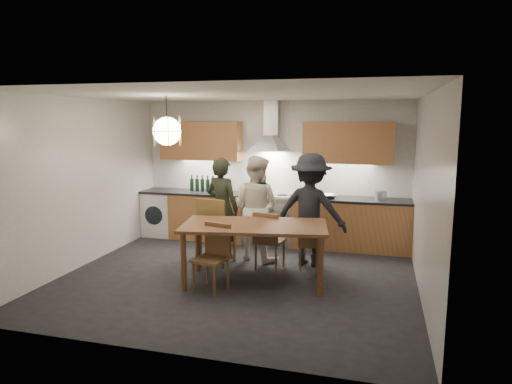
% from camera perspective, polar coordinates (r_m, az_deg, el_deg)
% --- Properties ---
extents(ground, '(5.00, 5.00, 0.00)m').
position_cam_1_polar(ground, '(6.74, -2.31, -10.60)').
color(ground, black).
rests_on(ground, ground).
extents(room_shell, '(5.02, 4.52, 2.61)m').
position_cam_1_polar(room_shell, '(6.37, -2.41, 4.02)').
color(room_shell, white).
rests_on(room_shell, ground).
extents(counter_run, '(5.00, 0.62, 0.90)m').
position_cam_1_polar(counter_run, '(8.42, 1.83, -3.37)').
color(counter_run, '#C4824B').
rests_on(counter_run, ground).
extents(range_stove, '(0.90, 0.60, 0.92)m').
position_cam_1_polar(range_stove, '(8.42, 1.66, -3.43)').
color(range_stove, silver).
rests_on(range_stove, ground).
extents(wall_fixtures, '(4.30, 0.54, 1.10)m').
position_cam_1_polar(wall_fixtures, '(8.34, 1.91, 6.39)').
color(wall_fixtures, '#C07D4A').
rests_on(wall_fixtures, ground).
extents(pendant_lamp, '(0.43, 0.43, 0.70)m').
position_cam_1_polar(pendant_lamp, '(6.62, -11.05, 7.47)').
color(pendant_lamp, black).
rests_on(pendant_lamp, ground).
extents(dining_table, '(2.12, 1.30, 0.84)m').
position_cam_1_polar(dining_table, '(6.32, -0.20, -4.91)').
color(dining_table, brown).
rests_on(dining_table, ground).
extents(chair_back_left, '(0.55, 0.55, 1.07)m').
position_cam_1_polar(chair_back_left, '(7.13, -5.22, -4.38)').
color(chair_back_left, brown).
rests_on(chair_back_left, ground).
extents(chair_back_mid, '(0.46, 0.46, 0.90)m').
position_cam_1_polar(chair_back_mid, '(6.90, 1.50, -5.64)').
color(chair_back_mid, brown).
rests_on(chair_back_mid, ground).
extents(chair_back_right, '(0.41, 0.41, 0.80)m').
position_cam_1_polar(chair_back_right, '(6.96, 6.83, -6.05)').
color(chair_back_right, brown).
rests_on(chair_back_right, ground).
extents(chair_front, '(0.48, 0.48, 0.89)m').
position_cam_1_polar(chair_front, '(6.18, -5.28, -7.49)').
color(chair_front, brown).
rests_on(chair_front, ground).
extents(person_left, '(0.70, 0.56, 1.65)m').
position_cam_1_polar(person_left, '(7.52, -4.23, -1.98)').
color(person_left, black).
rests_on(person_left, ground).
extents(person_mid, '(0.99, 0.87, 1.70)m').
position_cam_1_polar(person_mid, '(7.38, -0.00, -2.01)').
color(person_mid, beige).
rests_on(person_mid, ground).
extents(person_right, '(1.21, 0.79, 1.75)m').
position_cam_1_polar(person_right, '(7.13, 6.82, -2.23)').
color(person_right, black).
rests_on(person_right, ground).
extents(mixing_bowl, '(0.36, 0.36, 0.07)m').
position_cam_1_polar(mixing_bowl, '(8.06, 9.10, -0.53)').
color(mixing_bowl, silver).
rests_on(mixing_bowl, counter_run).
extents(stock_pot, '(0.24, 0.24, 0.14)m').
position_cam_1_polar(stock_pot, '(8.10, 15.32, -0.46)').
color(stock_pot, '#AFAEB2').
rests_on(stock_pot, counter_run).
extents(wine_bottles, '(0.62, 0.07, 0.31)m').
position_cam_1_polar(wine_bottles, '(8.73, -6.39, 1.05)').
color(wine_bottles, black).
rests_on(wine_bottles, counter_run).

